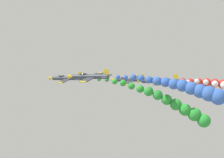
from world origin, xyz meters
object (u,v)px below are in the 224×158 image
Objects in this scene: airplane_left_inner at (90,76)px; airplane_left_outer at (159,81)px; airplane_lead at (67,78)px; airplane_right_inner at (129,80)px.

airplane_left_outer is (13.06, -12.96, -1.08)m from airplane_left_inner.
airplane_lead is at bearing 92.64° from airplane_left_outer.
airplane_right_inner is at bearing 45.18° from airplane_left_outer.
airplane_lead reaches higher than airplane_right_inner.
airplane_left_inner is at bearing -132.97° from airplane_lead.
airplane_right_inner is (25.37, -0.57, -0.84)m from airplane_left_inner.
airplane_right_inner is 1.00× the size of airplane_left_outer.
airplane_right_inner is (13.49, -13.33, -0.48)m from airplane_lead.
airplane_left_inner is at bearing 178.70° from airplane_right_inner.
airplane_left_outer is at bearing -87.36° from airplane_lead.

